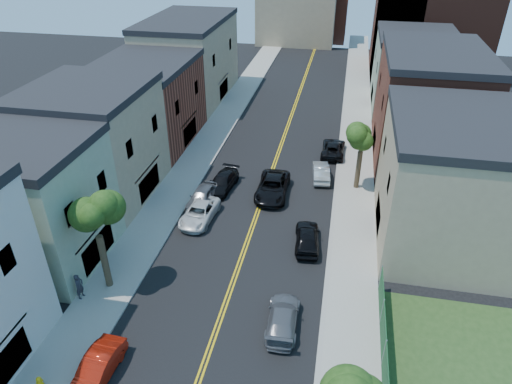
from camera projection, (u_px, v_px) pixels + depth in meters
The scene contains 28 objects.
sidewalk_left at pixel (216, 129), 52.09m from camera, with size 3.20×100.00×0.15m, color gray.
sidewalk_right at pixel (357, 141), 49.46m from camera, with size 3.20×100.00×0.15m, color gray.
curb_left at pixel (231, 131), 51.80m from camera, with size 0.30×100.00×0.15m, color gray.
curb_right at pixel (341, 140), 49.75m from camera, with size 0.30×100.00×0.15m, color gray.
bldg_left_palegrn at pixel (29, 206), 30.85m from camera, with size 9.00×8.00×8.50m, color gray.
bldg_left_tan_near at pixel (94, 146), 38.25m from camera, with size 9.00×10.00×9.00m, color #998466.
bldg_left_brick at pixel (147, 105), 47.71m from camera, with size 9.00×12.00×8.00m, color brown.
bldg_left_tan_far at pixel (189, 61), 59.04m from camera, with size 9.00×16.00×9.50m, color #998466.
bldg_right_tan at pixel (449, 185), 32.75m from camera, with size 9.00×12.00×9.00m, color #998466.
bldg_right_brick at pixel (427, 108), 44.20m from camera, with size 9.00×14.00×10.00m, color brown.
bldg_right_palegrn at pixel (412, 73), 56.31m from camera, with size 9.00×12.00×8.50m, color gray.
church at pixel (423, 24), 66.97m from camera, with size 16.20×14.20×22.60m.
backdrop_left at pixel (297, 9), 83.50m from camera, with size 14.00×8.00×12.00m, color #998466.
backdrop_center at pixel (320, 12), 86.70m from camera, with size 10.00×8.00×10.00m, color brown.
fence_right at pixel (385, 378), 23.13m from camera, with size 0.04×15.00×1.90m, color #143F1E.
tree_left_mid at pixel (92, 202), 26.94m from camera, with size 5.20×5.20×9.29m.
tree_right_far at pixel (364, 129), 38.13m from camera, with size 4.40×4.40×8.03m.
red_sedan at pixel (97, 369), 24.08m from camera, with size 1.45×4.15×1.37m, color #B71C0C.
white_pickup at pixel (199, 213), 36.57m from camera, with size 2.19×4.76×1.32m, color silver.
grey_car_left at pixel (202, 196), 38.56m from camera, with size 1.74×4.33×1.48m, color #4F5055.
black_car_left at pixel (222, 182), 40.70m from camera, with size 1.90×4.68×1.36m, color black.
grey_car_right at pixel (283, 318), 27.13m from camera, with size 1.82×4.49×1.30m, color #5A5C62.
black_car_right at pixel (307, 237), 33.69m from camera, with size 1.76×4.38×1.49m, color black.
silver_car_right at pixel (321, 172), 42.33m from camera, with size 1.44×4.14×1.36m, color #AFB3B7.
dark_car_right_far at pixel (333, 148), 46.56m from camera, with size 2.24×4.85×1.35m, color black.
black_suv_lane at pixel (273, 187), 39.79m from camera, with size 2.59×5.62×1.56m, color black.
pedestrian_left at pixel (79, 286), 28.84m from camera, with size 0.66×0.43×1.81m, color #2A2931.
fire_hydrant at pixel (40, 383), 23.48m from camera, with size 0.40×0.40×0.83m.
Camera 1 is at (6.01, -6.34, 21.16)m, focal length 32.21 mm.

